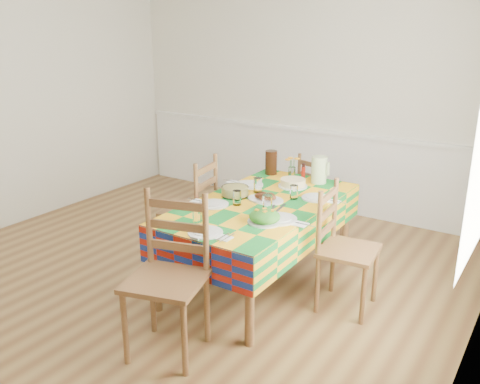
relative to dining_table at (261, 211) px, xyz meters
The scene contains 22 objects.
room 1.11m from the dining_table, 138.91° to the right, with size 4.58×5.08×2.78m.
wainscot 2.04m from the dining_table, 107.98° to the left, with size 4.41×0.06×0.92m.
dining_table is the anchor object (origin of this frame).
setting_near_head 0.72m from the dining_table, 93.06° to the right, with size 0.39×0.26×0.12m.
setting_left_near 0.34m from the dining_table, 135.80° to the right, with size 0.44×0.26×0.11m.
setting_left_far 0.40m from the dining_table, 134.16° to the left, with size 0.47×0.28×0.12m.
setting_right_near 0.35m from the dining_table, 41.32° to the right, with size 0.49×0.28×0.13m.
setting_right_far 0.41m from the dining_table, 45.43° to the left, with size 0.45×0.26×0.11m.
meat_platter 0.11m from the dining_table, 86.31° to the left, with size 0.31×0.22×0.06m.
salad_platter 0.45m from the dining_table, 56.23° to the right, with size 0.25×0.25×0.10m.
pasta_bowl 0.29m from the dining_table, behind, with size 0.22×0.22×0.08m.
cake 0.51m from the dining_table, 88.04° to the left, with size 0.25×0.25×0.07m.
serving_utensils 0.21m from the dining_table, 27.58° to the right, with size 0.13×0.29×0.01m.
flower_vase 0.74m from the dining_table, 98.43° to the left, with size 0.13×0.11×0.21m.
hot_sauce 0.75m from the dining_table, 90.11° to the left, with size 0.04×0.04×0.15m, color #B51D0E.
green_pitcher 0.78m from the dining_table, 78.23° to the left, with size 0.14×0.14×0.24m, color beige.
tea_pitcher 0.84m from the dining_table, 114.66° to the left, with size 0.11×0.11×0.22m, color black.
name_card 0.88m from the dining_table, 89.16° to the right, with size 0.07×0.02×0.02m, color white.
chair_near 1.12m from the dining_table, 90.68° to the right, with size 0.57×0.55×1.05m.
chair_far 1.14m from the dining_table, 90.52° to the left, with size 0.46×0.44×0.85m.
chair_left 0.72m from the dining_table, behind, with size 0.47×0.49×0.96m.
chair_right 0.72m from the dining_table, ahead, with size 0.44×0.45×0.94m.
Camera 1 is at (2.57, -2.73, 2.02)m, focal length 38.00 mm.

